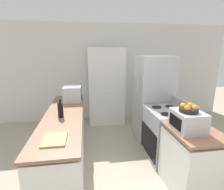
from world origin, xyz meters
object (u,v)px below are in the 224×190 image
object	(u,v)px
stove	(166,134)
wine_bottle	(61,110)
refrigerator	(153,98)
toaster_oven	(188,121)
pantry_cabinet	(106,86)
fruit_bowl	(189,109)
microwave	(73,93)

from	to	relation	value
stove	wine_bottle	distance (m)	1.86
refrigerator	toaster_oven	xyz separation A→B (m)	(-0.17, -1.55, 0.12)
pantry_cabinet	wine_bottle	bearing A→B (deg)	-116.44
refrigerator	fruit_bowl	bearing A→B (deg)	-96.55
pantry_cabinet	microwave	bearing A→B (deg)	-131.78
stove	fruit_bowl	world-z (taller)	fruit_bowl
refrigerator	wine_bottle	world-z (taller)	refrigerator
stove	microwave	size ratio (longest dim) A/B	2.10
pantry_cabinet	stove	distance (m)	2.06
refrigerator	pantry_cabinet	bearing A→B (deg)	131.23
pantry_cabinet	refrigerator	xyz separation A→B (m)	(0.90, -1.02, -0.09)
microwave	refrigerator	bearing A→B (deg)	-4.29
microwave	wine_bottle	world-z (taller)	microwave
stove	fruit_bowl	distance (m)	1.08
wine_bottle	fruit_bowl	xyz separation A→B (m)	(1.64, -0.73, 0.18)
toaster_oven	wine_bottle	bearing A→B (deg)	156.60
refrigerator	toaster_oven	bearing A→B (deg)	-96.09
refrigerator	microwave	world-z (taller)	refrigerator
toaster_oven	fruit_bowl	distance (m)	0.17
wine_bottle	toaster_oven	world-z (taller)	wine_bottle
microwave	fruit_bowl	size ratio (longest dim) A/B	2.18
refrigerator	toaster_oven	world-z (taller)	refrigerator
stove	microwave	bearing A→B (deg)	151.39
refrigerator	stove	bearing A→B (deg)	-92.99
stove	toaster_oven	xyz separation A→B (m)	(-0.12, -0.77, 0.56)
pantry_cabinet	microwave	size ratio (longest dim) A/B	3.94
pantry_cabinet	microwave	xyz separation A→B (m)	(-0.80, -0.90, 0.05)
stove	toaster_oven	distance (m)	0.96
refrigerator	microwave	size ratio (longest dim) A/B	3.57
toaster_oven	stove	bearing A→B (deg)	80.82
pantry_cabinet	toaster_oven	xyz separation A→B (m)	(0.73, -2.57, 0.03)
wine_bottle	pantry_cabinet	bearing A→B (deg)	63.56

